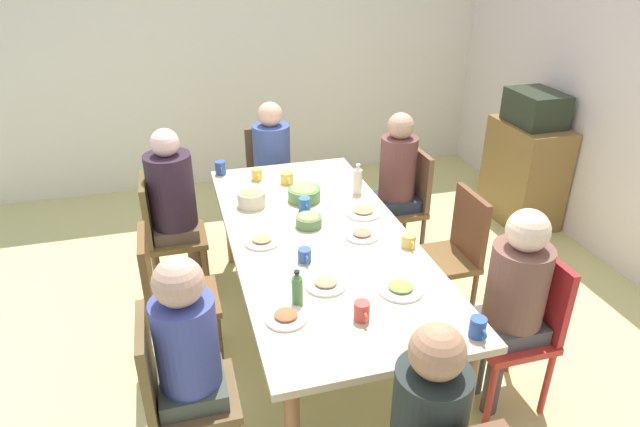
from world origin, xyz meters
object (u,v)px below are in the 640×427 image
at_px(plate_0, 401,288).
at_px(microwave, 536,108).
at_px(bottle_1, 358,180).
at_px(cup_7, 305,204).
at_px(bowl_0, 309,220).
at_px(person_1, 396,177).
at_px(person_2, 174,199).
at_px(chair_4, 523,322).
at_px(plate_2, 363,212).
at_px(cup_5, 362,311).
at_px(dining_table, 320,245).
at_px(cup_0, 409,241).
at_px(bottle_0, 297,289).
at_px(chair_2, 165,230).
at_px(cup_2, 287,178).
at_px(cup_4, 305,255).
at_px(plate_5, 326,284).
at_px(bowl_1, 304,193).
at_px(cup_6, 257,174).
at_px(cup_1, 478,328).
at_px(bowl_2, 251,197).
at_px(chair_7, 271,174).
at_px(chair_5, 453,249).
at_px(chair_1, 405,200).
at_px(plate_3, 286,317).
at_px(plate_4, 262,241).
at_px(person_0, 191,351).
at_px(chair_6, 169,293).
at_px(person_7, 272,157).
at_px(side_cabinet, 524,173).
at_px(chair_0, 175,390).
at_px(plate_1, 362,234).

height_order(plate_0, microwave, microwave).
distance_m(plate_0, bottle_1, 1.18).
bearing_deg(cup_7, bowl_0, -7.53).
xyz_separation_m(person_1, person_2, (0.00, -1.63, 0.03)).
height_order(chair_4, plate_2, chair_4).
bearing_deg(cup_5, plate_0, 121.99).
xyz_separation_m(dining_table, plate_2, (-0.20, 0.35, 0.08)).
xyz_separation_m(cup_0, cup_7, (-0.60, -0.46, 0.01)).
bearing_deg(bottle_0, dining_table, 155.20).
xyz_separation_m(person_2, cup_7, (0.43, 0.81, 0.06)).
relative_size(chair_2, plate_0, 3.91).
relative_size(plate_2, cup_2, 1.83).
xyz_separation_m(chair_4, cup_4, (-0.53, -1.06, 0.28)).
xyz_separation_m(dining_table, plate_5, (0.51, -0.11, 0.08)).
xyz_separation_m(chair_2, plate_0, (1.43, 1.15, 0.25)).
xyz_separation_m(bowl_1, cup_6, (-0.42, -0.25, -0.01)).
distance_m(plate_0, microwave, 2.66).
xyz_separation_m(cup_1, bottle_0, (-0.44, -0.72, 0.04)).
height_order(bowl_1, cup_4, bowl_1).
bearing_deg(bowl_2, cup_5, 12.50).
distance_m(plate_0, cup_1, 0.46).
height_order(chair_7, bowl_1, chair_7).
relative_size(chair_5, cup_6, 7.89).
distance_m(chair_5, cup_0, 0.59).
bearing_deg(cup_4, chair_1, 134.15).
bearing_deg(person_1, plate_5, -35.69).
distance_m(chair_2, bowl_1, 1.02).
bearing_deg(person_2, plate_3, 16.68).
distance_m(plate_4, bottle_1, 0.91).
distance_m(cup_6, bottle_1, 0.75).
bearing_deg(cup_6, cup_1, 17.89).
relative_size(chair_7, plate_4, 4.29).
distance_m(plate_4, bottle_0, 0.65).
relative_size(chair_1, bowl_0, 5.57).
bearing_deg(person_1, person_0, -46.18).
bearing_deg(cup_7, chair_1, 115.44).
bearing_deg(chair_4, cup_5, -87.76).
height_order(chair_6, bowl_0, chair_6).
xyz_separation_m(chair_6, chair_7, (-1.55, 0.91, 0.00)).
bearing_deg(person_7, bowl_0, -1.43).
distance_m(person_0, side_cabinet, 3.58).
bearing_deg(plate_5, bottle_1, 152.83).
height_order(chair_0, plate_1, chair_0).
distance_m(bowl_0, cup_4, 0.41).
xyz_separation_m(dining_table, chair_0, (0.78, -0.91, -0.17)).
bearing_deg(cup_5, cup_1, 61.12).
bearing_deg(chair_1, person_0, -47.75).
xyz_separation_m(plate_0, cup_1, (0.42, 0.19, 0.03)).
distance_m(chair_0, cup_2, 1.85).
bearing_deg(plate_2, plate_3, -37.68).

